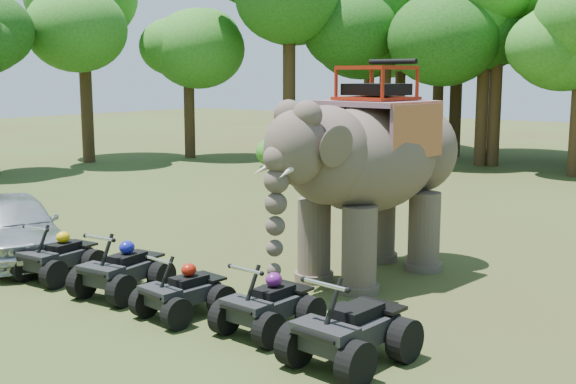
% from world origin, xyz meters
% --- Properties ---
extents(ground, '(110.00, 110.00, 0.00)m').
position_xyz_m(ground, '(0.00, 0.00, 0.00)').
color(ground, '#47381E').
rests_on(ground, ground).
extents(elephant, '(2.96, 5.58, 4.49)m').
position_xyz_m(elephant, '(0.95, 2.82, 2.24)').
color(elephant, brown).
rests_on(elephant, ground).
extents(parked_car, '(4.81, 3.31, 1.52)m').
position_xyz_m(parked_car, '(-6.25, -0.98, 0.76)').
color(parked_car, silver).
rests_on(parked_car, ground).
extents(atv_0, '(1.32, 1.72, 1.20)m').
position_xyz_m(atv_0, '(-4.05, -1.35, 0.60)').
color(atv_0, black).
rests_on(atv_0, ground).
extents(atv_1, '(1.43, 1.84, 1.27)m').
position_xyz_m(atv_1, '(-2.13, -1.27, 0.64)').
color(atv_1, black).
rests_on(atv_1, ground).
extents(atv_2, '(1.28, 1.65, 1.14)m').
position_xyz_m(atv_2, '(-0.30, -1.44, 0.57)').
color(atv_2, black).
rests_on(atv_2, ground).
extents(atv_3, '(1.27, 1.69, 1.21)m').
position_xyz_m(atv_3, '(1.38, -1.15, 0.60)').
color(atv_3, black).
rests_on(atv_3, ground).
extents(atv_4, '(1.51, 1.97, 1.38)m').
position_xyz_m(atv_4, '(3.17, -1.44, 0.69)').
color(atv_4, black).
rests_on(atv_4, ground).
extents(tree_23, '(6.48, 6.48, 9.26)m').
position_xyz_m(tree_23, '(-20.03, 11.65, 4.63)').
color(tree_23, '#195114').
rests_on(tree_23, ground).
extents(tree_24, '(5.50, 5.50, 7.85)m').
position_xyz_m(tree_24, '(-17.48, 15.94, 3.93)').
color(tree_24, '#195114').
rests_on(tree_24, ground).
extents(tree_25, '(6.99, 6.99, 9.99)m').
position_xyz_m(tree_25, '(-12.31, 17.43, 4.99)').
color(tree_25, '#195114').
rests_on(tree_25, ground).
extents(tree_26, '(6.08, 6.08, 8.69)m').
position_xyz_m(tree_26, '(-9.12, 20.94, 4.35)').
color(tree_26, '#195114').
rests_on(tree_26, ground).
extents(tree_27, '(6.13, 6.13, 8.76)m').
position_xyz_m(tree_27, '(-4.52, 21.82, 4.38)').
color(tree_27, '#195114').
rests_on(tree_27, ground).
extents(tree_33, '(6.70, 6.70, 9.57)m').
position_xyz_m(tree_33, '(-12.82, 25.58, 4.79)').
color(tree_33, '#195114').
rests_on(tree_33, ground).
extents(tree_35, '(5.43, 5.43, 7.75)m').
position_xyz_m(tree_35, '(-7.78, 23.99, 3.88)').
color(tree_35, '#195114').
rests_on(tree_35, ground).
extents(tree_37, '(5.68, 5.68, 8.11)m').
position_xyz_m(tree_37, '(-10.21, 24.46, 4.05)').
color(tree_37, '#195114').
rests_on(tree_37, ground).
extents(tree_38, '(6.20, 6.20, 8.86)m').
position_xyz_m(tree_38, '(-4.03, 22.09, 4.43)').
color(tree_38, '#195114').
rests_on(tree_38, ground).
extents(tree_40, '(7.19, 7.19, 10.28)m').
position_xyz_m(tree_40, '(-7.11, 24.68, 5.14)').
color(tree_40, '#195114').
rests_on(tree_40, ground).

